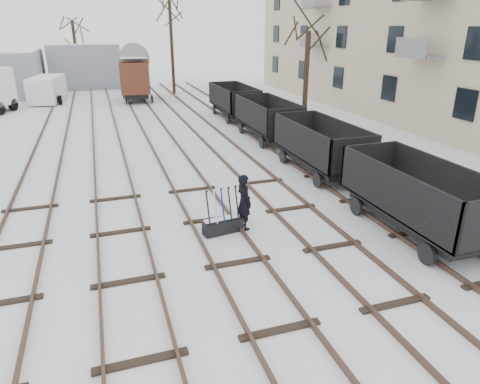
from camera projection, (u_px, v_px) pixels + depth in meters
The scene contains 14 objects.
ground at pixel (238, 263), 12.03m from camera, with size 120.00×120.00×0.00m, color white.
tracks at pixel (163, 143), 24.09m from camera, with size 13.90×52.00×0.16m.
shed_right at pixel (86, 65), 45.39m from camera, with size 7.00×6.00×4.50m.
ground_frame at pixel (223, 224), 13.73m from camera, with size 1.35×0.60×1.49m.
worker at pixel (244, 202), 13.80m from camera, with size 0.68×0.45×1.87m, color black.
freight_wagon_a at pixel (417, 207), 13.55m from camera, with size 2.22×5.54×2.26m.
freight_wagon_b at pixel (320, 154), 19.20m from camera, with size 2.22×5.54×2.26m.
freight_wagon_c at pixel (267, 124), 24.86m from camera, with size 2.22×5.54×2.26m.
freight_wagon_d at pixel (234, 106), 30.52m from camera, with size 2.22×5.54×2.26m.
box_van_wagon at pixel (135, 75), 37.06m from camera, with size 3.15×5.19×3.76m.
panel_van at pixel (47, 89), 36.55m from camera, with size 2.94×5.23×2.18m.
tree_near at pixel (306, 84), 25.64m from camera, with size 0.30×0.30×5.94m, color black.
tree_far_left at pixel (77, 56), 43.06m from camera, with size 0.30×0.30×6.60m, color black.
tree_far_right at pixel (172, 48), 40.24m from camera, with size 0.30×0.30×8.37m, color black.
Camera 1 is at (-3.23, -9.96, 6.27)m, focal length 32.00 mm.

